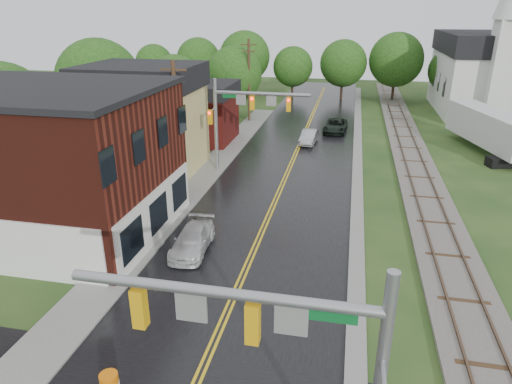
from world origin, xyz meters
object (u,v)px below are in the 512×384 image
(tree_left_b, at_px, (100,84))
(sedan_silver, at_px, (309,137))
(pickup_white, at_px, (192,240))
(tree_left_e, at_px, (235,76))
(traffic_signal_near, at_px, (285,346))
(utility_pole_c, at_px, (249,79))
(tree_left_a, at_px, (4,112))
(semi_trailer, at_px, (490,128))
(brick_building, at_px, (36,161))
(church, at_px, (488,65))
(tree_left_c, at_px, (175,85))
(traffic_signal_far, at_px, (243,109))
(utility_pole_b, at_px, (177,126))
(suv_dark, at_px, (335,126))

(tree_left_b, relative_size, sedan_silver, 2.52)
(tree_left_b, xyz_separation_m, pickup_white, (14.65, -17.76, -5.10))
(sedan_silver, bearing_deg, tree_left_e, 139.42)
(traffic_signal_near, distance_m, utility_pole_c, 43.24)
(tree_left_a, xyz_separation_m, semi_trailer, (36.55, 14.79, -2.93))
(tree_left_b, bearing_deg, tree_left_e, 57.26)
(brick_building, height_order, church, church)
(tree_left_c, bearing_deg, semi_trailer, -6.00)
(tree_left_c, bearing_deg, traffic_signal_far, -51.18)
(brick_building, bearing_deg, utility_pole_b, 50.93)
(brick_building, xyz_separation_m, utility_pole_c, (5.68, 29.00, 0.57))
(brick_building, distance_m, traffic_signal_far, 15.03)
(semi_trailer, bearing_deg, sedan_silver, -178.24)
(tree_left_e, xyz_separation_m, sedan_silver, (9.65, -9.70, -4.18))
(brick_building, height_order, utility_pole_b, utility_pole_b)
(suv_dark, xyz_separation_m, semi_trailer, (13.64, -4.41, 1.51))
(tree_left_b, height_order, suv_dark, tree_left_b)
(traffic_signal_near, bearing_deg, tree_left_c, 114.56)
(brick_building, relative_size, tree_left_a, 1.65)
(brick_building, bearing_deg, tree_left_b, 107.61)
(traffic_signal_far, bearing_deg, church, 48.73)
(tree_left_b, relative_size, suv_dark, 2.00)
(suv_dark, height_order, sedan_silver, suv_dark)
(tree_left_a, relative_size, pickup_white, 2.04)
(brick_building, distance_m, tree_left_b, 17.80)
(traffic_signal_far, bearing_deg, semi_trailer, 25.65)
(traffic_signal_near, relative_size, pickup_white, 1.73)
(pickup_white, bearing_deg, suv_dark, 73.83)
(traffic_signal_far, relative_size, sedan_silver, 1.91)
(traffic_signal_far, bearing_deg, traffic_signal_near, -74.48)
(tree_left_c, relative_size, tree_left_e, 0.94)
(tree_left_a, xyz_separation_m, sedan_silver, (20.65, 14.30, -4.48))
(utility_pole_b, xyz_separation_m, tree_left_c, (-7.05, 17.90, -0.21))
(utility_pole_b, bearing_deg, tree_left_c, 111.49)
(tree_left_c, bearing_deg, utility_pole_c, 30.20)
(traffic_signal_far, height_order, tree_left_e, tree_left_e)
(brick_building, height_order, semi_trailer, brick_building)
(tree_left_c, distance_m, pickup_white, 28.14)
(brick_building, relative_size, tree_left_b, 1.48)
(tree_left_a, bearing_deg, church, 38.63)
(sedan_silver, bearing_deg, tree_left_b, -162.44)
(utility_pole_b, relative_size, tree_left_e, 1.10)
(traffic_signal_far, height_order, tree_left_a, tree_left_a)
(tree_left_b, distance_m, sedan_silver, 19.80)
(traffic_signal_near, bearing_deg, traffic_signal_far, 105.52)
(brick_building, distance_m, utility_pole_c, 29.56)
(brick_building, distance_m, utility_pole_b, 9.03)
(tree_left_e, relative_size, suv_dark, 1.69)
(church, height_order, utility_pole_b, church)
(pickup_white, bearing_deg, tree_left_b, 126.43)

